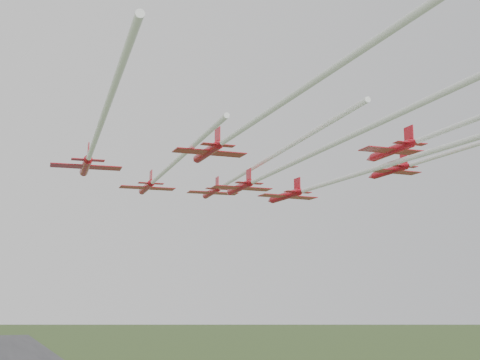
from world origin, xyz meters
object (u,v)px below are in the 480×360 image
object	(u,v)px
jet_lead	(240,176)
jet_row2_right	(343,178)
jet_row3_left	(94,144)
jet_row4_right	(451,128)
jet_row2_left	(160,175)
jet_row4_left	(242,129)
jet_row3_right	(444,154)
jet_row3_mid	(282,168)

from	to	relation	value
jet_lead	jet_row2_right	size ratio (longest dim) A/B	0.95
jet_row3_left	jet_row4_right	world-z (taller)	jet_row4_right
jet_lead	jet_row3_left	distance (m)	33.07
jet_row2_left	jet_row4_left	xyz separation A→B (m)	(1.21, -26.55, -0.26)
jet_row3_right	jet_row3_left	bearing A→B (deg)	177.79
jet_row2_left	jet_row4_left	distance (m)	26.58
jet_row4_left	jet_row2_left	bearing A→B (deg)	92.72
jet_row4_right	jet_row2_right	bearing A→B (deg)	92.81
jet_row3_left	jet_row3_mid	size ratio (longest dim) A/B	0.93
jet_row4_left	jet_row3_mid	bearing A→B (deg)	52.70
jet_row3_mid	jet_row3_right	xyz separation A→B (m)	(23.33, -0.15, 3.50)
jet_row2_left	jet_row4_right	bearing A→B (deg)	-44.33
jet_row3_mid	jet_row4_right	world-z (taller)	jet_row4_right
jet_row2_left	jet_row2_right	xyz separation A→B (m)	(24.43, -4.88, 0.32)
jet_row2_right	jet_row4_right	distance (m)	22.26
jet_lead	jet_row2_left	bearing A→B (deg)	-144.65
jet_row2_right	jet_row4_left	size ratio (longest dim) A/B	1.44
jet_row3_left	jet_row3_right	world-z (taller)	jet_row3_right
jet_row2_left	jet_row4_left	size ratio (longest dim) A/B	0.99
jet_row2_right	jet_row3_left	xyz separation A→B (m)	(-34.99, -7.51, 0.15)
jet_row4_right	jet_row4_left	bearing A→B (deg)	179.78
jet_row2_left	jet_row3_left	world-z (taller)	jet_row3_left
jet_row4_left	jet_row4_right	world-z (taller)	jet_row4_right
jet_row3_right	jet_row4_left	distance (m)	36.13
jet_row2_left	jet_row3_mid	xyz separation A→B (m)	(11.40, -13.23, -0.76)
jet_row3_right	jet_row2_right	bearing A→B (deg)	139.49
jet_row2_left	jet_row4_right	size ratio (longest dim) A/B	0.88
jet_row2_left	jet_row2_right	bearing A→B (deg)	-8.49
jet_row2_left	jet_row3_left	size ratio (longest dim) A/B	0.85
jet_row4_left	jet_lead	bearing A→B (deg)	69.58
jet_row4_left	jet_row2_right	bearing A→B (deg)	43.13
jet_lead	jet_row4_right	bearing A→B (deg)	-70.21
jet_row2_right	jet_row3_mid	bearing A→B (deg)	-150.32
jet_row3_left	jet_row4_right	distance (m)	38.62
jet_row2_right	jet_row4_right	size ratio (longest dim) A/B	1.28
jet_row2_left	jet_row3_right	size ratio (longest dim) A/B	0.87
jet_row4_left	jet_row4_right	xyz separation A→B (m)	(23.91, -0.52, 2.28)
jet_lead	jet_row3_mid	size ratio (longest dim) A/B	1.10
jet_row3_left	jet_row4_left	xyz separation A→B (m)	(11.78, -14.16, -0.72)
jet_row3_mid	jet_row2_left	bearing A→B (deg)	131.73
jet_row2_right	jet_row3_right	xyz separation A→B (m)	(10.29, -8.50, 2.42)
jet_row3_mid	jet_lead	bearing A→B (deg)	82.97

